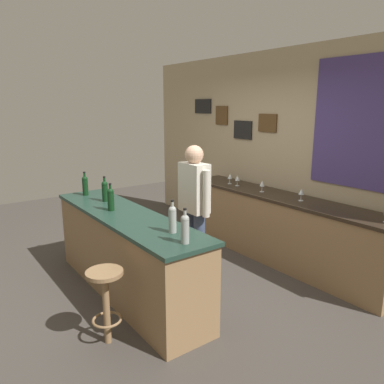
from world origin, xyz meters
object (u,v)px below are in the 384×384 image
(wine_bottle_c, at_px, (111,198))
(wine_bottle_d, at_px, (172,218))
(wine_glass_b, at_px, (237,178))
(bartender, at_px, (194,205))
(bar_stool, at_px, (106,295))
(wine_bottle_b, at_px, (105,190))
(wine_glass_c, at_px, (262,184))
(wine_bottle_e, at_px, (185,228))
(wine_glass_a, at_px, (230,177))
(wine_glass_d, at_px, (301,192))
(wine_bottle_a, at_px, (85,185))

(wine_bottle_c, relative_size, wine_bottle_d, 1.00)
(wine_glass_b, bearing_deg, bartender, -64.23)
(bar_stool, bearing_deg, wine_bottle_b, 155.49)
(wine_glass_c, bearing_deg, wine_bottle_c, -98.15)
(bartender, xyz_separation_m, wine_bottle_b, (-0.82, -0.72, 0.12))
(wine_bottle_c, relative_size, wine_bottle_e, 1.00)
(wine_bottle_d, bearing_deg, wine_bottle_e, -12.88)
(wine_glass_c, bearing_deg, bar_stool, -76.44)
(bar_stool, bearing_deg, wine_bottle_c, 151.65)
(wine_glass_a, distance_m, wine_glass_d, 1.28)
(wine_bottle_a, relative_size, wine_bottle_b, 1.00)
(bartender, height_order, wine_bottle_d, bartender)
(wine_bottle_b, bearing_deg, wine_bottle_d, 1.19)
(wine_glass_c, height_order, wine_glass_d, same)
(wine_bottle_c, relative_size, wine_glass_a, 1.97)
(wine_glass_d, bearing_deg, wine_bottle_b, -123.90)
(wine_bottle_a, xyz_separation_m, wine_glass_d, (1.78, 2.06, -0.05))
(wine_bottle_b, height_order, wine_glass_c, wine_bottle_b)
(bartender, relative_size, wine_bottle_d, 5.29)
(wine_glass_b, bearing_deg, wine_bottle_c, -84.83)
(wine_bottle_a, height_order, wine_glass_d, wine_bottle_a)
(bartender, distance_m, wine_glass_b, 1.36)
(wine_glass_b, distance_m, wine_glass_c, 0.48)
(wine_bottle_a, xyz_separation_m, wine_glass_a, (0.50, 2.04, -0.05))
(wine_bottle_a, bearing_deg, wine_bottle_e, 1.05)
(wine_glass_a, bearing_deg, wine_bottle_c, -80.14)
(bar_stool, distance_m, wine_bottle_d, 0.88)
(wine_bottle_c, height_order, wine_glass_a, wine_bottle_c)
(bartender, bearing_deg, wine_glass_b, 115.77)
(wine_bottle_b, height_order, wine_glass_d, wine_bottle_b)
(wine_glass_b, relative_size, wine_glass_c, 1.00)
(wine_glass_a, relative_size, wine_glass_d, 1.00)
(wine_glass_c, xyz_separation_m, wine_glass_d, (0.62, 0.03, 0.00))
(wine_bottle_c, distance_m, wine_bottle_d, 1.02)
(bartender, distance_m, wine_glass_c, 1.24)
(wine_bottle_c, distance_m, wine_bottle_e, 1.30)
(bar_stool, bearing_deg, wine_glass_c, 103.56)
(wine_glass_a, bearing_deg, wine_bottle_d, -54.67)
(wine_bottle_b, height_order, wine_bottle_c, same)
(bar_stool, relative_size, wine_bottle_d, 2.22)
(wine_bottle_d, height_order, wine_glass_d, wine_bottle_d)
(bartender, distance_m, wine_bottle_b, 1.10)
(wine_bottle_a, bearing_deg, wine_glass_a, 76.23)
(bartender, distance_m, wine_bottle_a, 1.50)
(bartender, xyz_separation_m, wine_glass_b, (-0.59, 1.23, 0.07))
(bartender, distance_m, wine_bottle_d, 0.93)
(bar_stool, xyz_separation_m, wine_bottle_b, (-1.33, 0.61, 0.60))
(wine_glass_a, bearing_deg, bartender, -58.23)
(wine_bottle_d, bearing_deg, bartender, 130.98)
(wine_bottle_e, bearing_deg, wine_bottle_d, 167.12)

